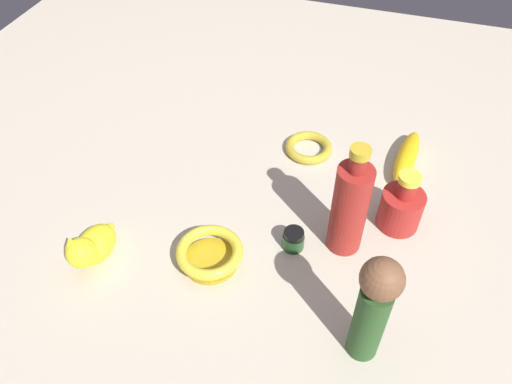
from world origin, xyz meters
TOP-DOWN VIEW (x-y plane):
  - ground at (0.00, 0.00)m, footprint 2.00×2.00m
  - person_figure_adult at (0.25, -0.22)m, footprint 0.07×0.07m
  - cat_figurine at (-0.26, -0.19)m, footprint 0.07×0.13m
  - bottle_tall at (0.18, -0.01)m, footprint 0.07×0.07m
  - bowl at (-0.05, -0.13)m, footprint 0.13×0.13m
  - nail_polish_jar at (0.09, -0.05)m, footprint 0.04×0.04m
  - bangle at (0.05, 0.24)m, footprint 0.11×0.11m
  - banana at (0.27, 0.26)m, footprint 0.06×0.19m
  - bottle_short at (0.28, 0.08)m, footprint 0.08×0.08m

SIDE VIEW (x-z plane):
  - ground at x=0.00m, z-range 0.00..0.00m
  - bangle at x=0.05m, z-range 0.00..0.02m
  - banana at x=0.27m, z-range 0.00..0.04m
  - nail_polish_jar at x=0.09m, z-range 0.00..0.04m
  - bowl at x=-0.05m, z-range 0.00..0.05m
  - cat_figurine at x=-0.26m, z-range -0.01..0.08m
  - bottle_short at x=0.28m, z-range -0.02..0.12m
  - bottle_tall at x=0.18m, z-range -0.02..0.23m
  - person_figure_adult at x=0.25m, z-range 0.01..0.24m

